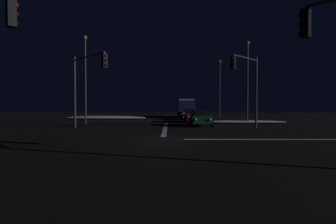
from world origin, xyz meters
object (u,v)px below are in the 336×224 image
streetlamp_right_near (247,76)px  box_truck (186,107)px  traffic_signal_nw (86,77)px  streetlamp_right_far (220,85)px  streetlamp_left_near (85,73)px  sedan_red (193,115)px  sedan_green (200,118)px  sedan_silver (188,114)px  traffic_signal_ne (247,78)px

streetlamp_right_near → box_truck: bearing=108.7°
traffic_signal_nw → streetlamp_right_far: size_ratio=0.66×
streetlamp_right_far → streetlamp_left_near: (-17.42, -16.00, -0.04)m
sedan_red → streetlamp_right_near: size_ratio=0.49×
streetlamp_right_far → streetlamp_right_near: size_ratio=1.08×
box_truck → sedan_green: bearing=-89.3°
sedan_red → box_truck: bearing=90.1°
sedan_silver → traffic_signal_ne: bearing=-76.0°
box_truck → traffic_signal_ne: bearing=-80.7°
sedan_silver → streetlamp_right_far: size_ratio=0.45×
sedan_green → streetlamp_right_near: 7.35m
streetlamp_left_near → streetlamp_right_near: size_ratio=1.07×
sedan_green → traffic_signal_ne: traffic_signal_ne is taller
traffic_signal_ne → sedan_green: bearing=133.3°
streetlamp_left_near → streetlamp_right_near: bearing=0.0°
sedan_red → sedan_silver: 5.75m
traffic_signal_nw → streetlamp_right_far: streetlamp_right_far is taller
sedan_silver → streetlamp_right_near: 11.54m
traffic_signal_ne → streetlamp_left_near: bearing=157.8°
box_truck → streetlamp_right_near: 17.71m
sedan_red → box_truck: (-0.02, 13.15, 0.91)m
sedan_green → box_truck: box_truck is taller
streetlamp_right_far → sedan_silver: bearing=-129.3°
box_truck → streetlamp_left_near: (-11.85, -16.46, 3.73)m
box_truck → streetlamp_right_near: (5.57, -16.46, 3.41)m
sedan_green → streetlamp_left_near: 13.21m
streetlamp_right_far → streetlamp_left_near: size_ratio=1.01×
sedan_green → traffic_signal_ne: size_ratio=0.69×
traffic_signal_nw → streetlamp_right_near: 16.64m
sedan_silver → traffic_signal_nw: 18.77m
box_truck → traffic_signal_ne: 23.26m
sedan_red → streetlamp_right_far: bearing=66.4°
sedan_silver → streetlamp_right_far: streetlamp_right_far is taller
sedan_silver → streetlamp_right_far: (5.68, 6.93, 4.67)m
sedan_red → traffic_signal_nw: (-9.66, -10.02, 3.58)m
box_truck → traffic_signal_ne: traffic_signal_ne is taller
sedan_red → traffic_signal_ne: (3.70, -9.66, 3.48)m
sedan_green → streetlamp_right_far: (5.33, 18.65, 4.67)m
traffic_signal_nw → streetlamp_right_near: streetlamp_right_near is taller
box_truck → streetlamp_right_far: (5.57, -0.46, 3.77)m
sedan_green → sedan_red: size_ratio=1.00×
sedan_red → streetlamp_right_far: size_ratio=0.45×
sedan_green → sedan_silver: bearing=91.7°
box_truck → streetlamp_right_near: bearing=-71.3°
traffic_signal_ne → streetlamp_right_near: size_ratio=0.70×
streetlamp_left_near → traffic_signal_nw: bearing=-71.8°
box_truck → streetlamp_right_far: size_ratio=0.87×
traffic_signal_ne → streetlamp_right_far: 22.46m
sedan_red → sedan_green: bearing=-87.9°
sedan_green → box_truck: (-0.23, 19.11, 0.91)m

